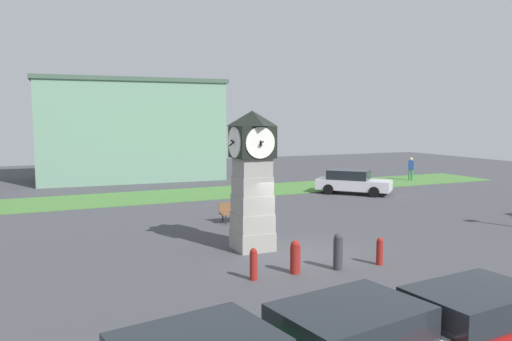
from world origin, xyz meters
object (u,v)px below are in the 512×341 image
bollard_near_tower (380,251)px  bollard_mid_row (338,251)px  pedestrian_crossing_lot (411,167)px  bollard_end_row (253,264)px  bench (237,211)px  bollard_far_row (295,257)px  car_far_lot (352,182)px  clock_tower (252,178)px  car_by_building (481,322)px

bollard_near_tower → bollard_mid_row: bollard_mid_row is taller
pedestrian_crossing_lot → bollard_near_tower: bearing=-133.7°
bollard_end_row → bench: bearing=71.5°
bollard_far_row → pedestrian_crossing_lot: 24.84m
bollard_far_row → car_far_lot: bearing=49.1°
clock_tower → pedestrian_crossing_lot: bearing=34.9°
bollard_mid_row → pedestrian_crossing_lot: (17.37, 16.47, 0.43)m
bollard_near_tower → bollard_end_row: (-4.33, 0.28, 0.03)m
clock_tower → car_by_building: 9.60m
car_far_lot → bench: size_ratio=2.79×
bollard_far_row → bollard_end_row: bearing=-178.0°
pedestrian_crossing_lot → clock_tower: bearing=-145.1°
clock_tower → bollard_end_row: size_ratio=5.24×
bollard_end_row → car_far_lot: size_ratio=0.21×
clock_tower → bollard_end_row: bearing=-113.2°
car_by_building → bench: size_ratio=2.90×
bollard_end_row → car_far_lot: 17.71m
bollard_near_tower → bollard_far_row: (-2.92, 0.33, 0.07)m
bollard_near_tower → bench: size_ratio=0.56×
clock_tower → car_far_lot: clock_tower is taller
car_far_lot → bollard_far_row: bearing=-130.9°
bollard_mid_row → bollard_far_row: size_ratio=1.12×
bollard_end_row → bench: 8.22m
clock_tower → car_by_building: bearing=-85.3°
bollard_far_row → pedestrian_crossing_lot: (18.77, 16.26, 0.50)m
pedestrian_crossing_lot → bench: bearing=-154.1°
pedestrian_crossing_lot → bollard_far_row: bearing=-139.1°
bollard_near_tower → bollard_end_row: size_ratio=0.94×
bollard_end_row → bench: size_ratio=0.59×
bollard_near_tower → car_far_lot: (8.01, 12.97, 0.31)m
car_far_lot → bench: (-9.74, -4.90, -0.24)m
bollard_mid_row → pedestrian_crossing_lot: 23.94m
clock_tower → pedestrian_crossing_lot: clock_tower is taller
bench → bollard_mid_row: bearing=-88.5°
bollard_end_row → pedestrian_crossing_lot: 25.96m
clock_tower → pedestrian_crossing_lot: 23.02m
pedestrian_crossing_lot → bollard_mid_row: bearing=-136.5°
car_by_building → pedestrian_crossing_lot: size_ratio=2.64×
car_far_lot → bollard_mid_row: bearing=-126.5°
bollard_mid_row → bollard_far_row: bollard_mid_row is taller
car_by_building → bench: bearing=88.0°
car_by_building → car_far_lot: (10.22, 18.93, 0.01)m
clock_tower → bollard_far_row: 3.73m
clock_tower → pedestrian_crossing_lot: (18.83, 13.15, -1.57)m
clock_tower → bollard_far_row: clock_tower is taller
bollard_mid_row → bench: (-0.21, 7.95, -0.06)m
clock_tower → bollard_near_tower: clock_tower is taller
bollard_far_row → bollard_end_row: 1.42m
car_far_lot → pedestrian_crossing_lot: (7.84, 3.62, 0.25)m
bollard_far_row → pedestrian_crossing_lot: pedestrian_crossing_lot is taller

